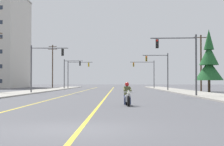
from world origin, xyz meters
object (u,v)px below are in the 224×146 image
conifer_tree_right_verge_far (209,63)px  traffic_signal_far_right (147,70)px  traffic_signal_near_left (42,62)px  traffic_signal_mid_right (161,66)px  utility_pole_right_far (201,62)px  traffic_signal_far_left (75,70)px  motorcycle_with_rider (127,96)px  utility_pole_left_far (53,65)px  traffic_signal_mid_left (70,70)px  traffic_signal_near_right (183,56)px

conifer_tree_right_verge_far → traffic_signal_far_right: bearing=104.6°
conifer_tree_right_verge_far → traffic_signal_near_left: bearing=-162.4°
traffic_signal_mid_right → utility_pole_right_far: size_ratio=0.70×
traffic_signal_far_left → traffic_signal_mid_right: bearing=-52.1°
conifer_tree_right_verge_far → traffic_signal_far_left: bearing=130.2°
motorcycle_with_rider → utility_pole_left_far: (-16.27, 65.79, 4.95)m
traffic_signal_mid_right → traffic_signal_mid_left: same height
traffic_signal_mid_right → traffic_signal_far_left: bearing=127.9°
traffic_signal_far_left → traffic_signal_mid_left: bearing=-96.5°
traffic_signal_near_right → traffic_signal_mid_right: same height
utility_pole_left_far → traffic_signal_near_right: bearing=-66.9°
motorcycle_with_rider → utility_pole_left_far: size_ratio=0.21×
motorcycle_with_rider → traffic_signal_mid_left: (-10.68, 54.15, 3.45)m
traffic_signal_near_right → utility_pole_left_far: utility_pole_left_far is taller
traffic_signal_mid_left → traffic_signal_mid_right: bearing=-43.2°
traffic_signal_mid_right → conifer_tree_right_verge_far: (6.46, -6.02, 0.20)m
traffic_signal_mid_left → conifer_tree_right_verge_far: 32.28m
traffic_signal_mid_right → conifer_tree_right_verge_far: bearing=-43.0°
traffic_signal_mid_right → traffic_signal_far_right: size_ratio=1.00×
utility_pole_right_far → traffic_signal_near_left: bearing=-154.3°
motorcycle_with_rider → traffic_signal_far_right: (5.82, 59.21, 3.54)m
motorcycle_with_rider → traffic_signal_mid_left: size_ratio=0.35×
motorcycle_with_rider → utility_pole_right_far: 38.10m
motorcycle_with_rider → traffic_signal_far_right: traffic_signal_far_right is taller
traffic_signal_near_right → traffic_signal_far_left: bearing=109.4°
traffic_signal_far_left → utility_pole_right_far: 32.67m
utility_pole_right_far → traffic_signal_far_right: bearing=105.9°
traffic_signal_near_right → conifer_tree_right_verge_far: conifer_tree_right_verge_far is taller
utility_pole_left_far → utility_pole_right_far: bearing=-46.2°
motorcycle_with_rider → traffic_signal_mid_left: 55.30m
traffic_signal_mid_left → conifer_tree_right_verge_far: conifer_tree_right_verge_far is taller
traffic_signal_near_right → traffic_signal_mid_right: size_ratio=1.00×
motorcycle_with_rider → traffic_signal_near_left: (-10.40, 24.72, 3.51)m
traffic_signal_mid_left → traffic_signal_far_right: bearing=17.1°
traffic_signal_far_right → motorcycle_with_rider: bearing=-95.6°
traffic_signal_far_left → utility_pole_left_far: bearing=133.7°
utility_pole_left_far → conifer_tree_right_verge_far: 44.59m
traffic_signal_near_left → traffic_signal_far_right: 38.12m
traffic_signal_far_right → traffic_signal_mid_left: bearing=-162.9°
traffic_signal_mid_right → conifer_tree_right_verge_far: conifer_tree_right_verge_far is taller
conifer_tree_right_verge_far → traffic_signal_near_right: bearing=-111.1°
traffic_signal_mid_right → traffic_signal_far_left: (-16.52, 21.21, 0.08)m
traffic_signal_near_left → traffic_signal_mid_right: bearing=38.5°
traffic_signal_near_right → traffic_signal_far_left: (-15.96, 45.43, 0.05)m
traffic_signal_mid_right → traffic_signal_mid_left: 23.45m
traffic_signal_near_right → traffic_signal_near_left: same height
traffic_signal_far_right → traffic_signal_far_left: same height
utility_pole_right_far → traffic_signal_mid_left: bearing=141.6°
traffic_signal_far_left → traffic_signal_near_left: bearing=-90.5°
traffic_signal_far_left → conifer_tree_right_verge_far: 35.63m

